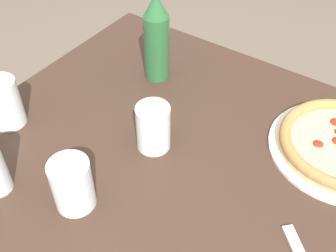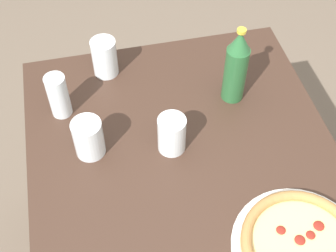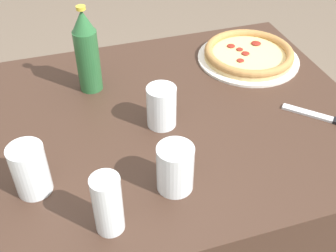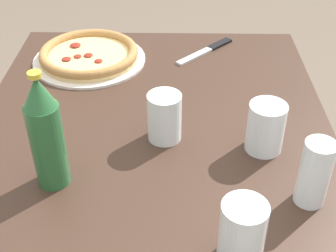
# 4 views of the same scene
# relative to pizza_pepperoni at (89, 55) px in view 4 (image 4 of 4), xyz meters

# --- Properties ---
(table) EXTENTS (1.00, 0.86, 0.74)m
(table) POSITION_rel_pizza_pepperoni_xyz_m (-0.30, -0.20, -0.39)
(table) COLOR #3D281E
(table) RESTS_ON ground_plane
(pizza_pepperoni) EXTENTS (0.33, 0.33, 0.04)m
(pizza_pepperoni) POSITION_rel_pizza_pepperoni_xyz_m (0.00, 0.00, 0.00)
(pizza_pepperoni) COLOR silver
(pizza_pepperoni) RESTS_ON table
(glass_mango_juice) EXTENTS (0.06, 0.06, 0.14)m
(glass_mango_juice) POSITION_rel_pizza_pepperoni_xyz_m (-0.57, -0.52, 0.05)
(glass_mango_juice) COLOR white
(glass_mango_juice) RESTS_ON table
(glass_orange_juice) EXTENTS (0.08, 0.08, 0.11)m
(glass_orange_juice) POSITION_rel_pizza_pepperoni_xyz_m (-0.37, -0.23, 0.03)
(glass_orange_juice) COLOR white
(glass_orange_juice) RESTS_ON table
(glass_water) EXTENTS (0.08, 0.08, 0.13)m
(glass_water) POSITION_rel_pizza_pepperoni_xyz_m (-0.71, -0.37, 0.04)
(glass_water) COLOR white
(glass_water) RESTS_ON table
(glass_lemonade) EXTENTS (0.08, 0.08, 0.12)m
(glass_lemonade) POSITION_rel_pizza_pepperoni_xyz_m (-0.40, -0.45, 0.03)
(glass_lemonade) COLOR white
(glass_lemonade) RESTS_ON table
(beer_bottle) EXTENTS (0.07, 0.07, 0.26)m
(beer_bottle) POSITION_rel_pizza_pepperoni_xyz_m (-0.52, -0.01, 0.10)
(beer_bottle) COLOR #286033
(beer_bottle) RESTS_ON table
(knife) EXTENTS (0.18, 0.18, 0.01)m
(knife) POSITION_rel_pizza_pepperoni_xyz_m (0.07, -0.35, -0.02)
(knife) COLOR black
(knife) RESTS_ON table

